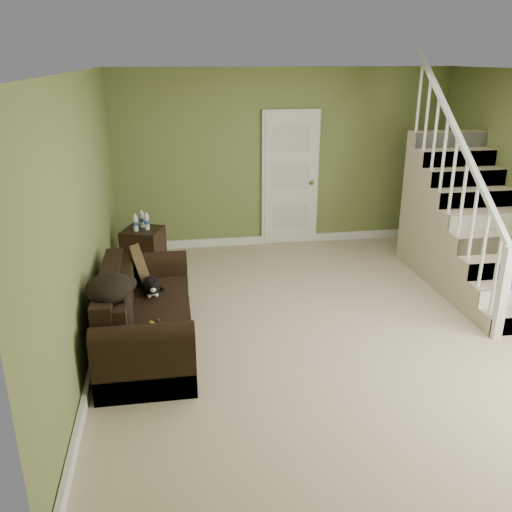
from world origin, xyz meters
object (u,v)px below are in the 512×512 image
object	(u,v)px
sofa	(143,318)
side_table	(144,249)
banana	(153,326)
cat	(151,286)

from	to	relation	value
sofa	side_table	size ratio (longest dim) A/B	2.45
side_table	banana	size ratio (longest dim) A/B	3.79
cat	banana	size ratio (longest dim) A/B	2.26
side_table	banana	xyz separation A→B (m)	(0.18, -2.58, 0.16)
cat	sofa	bearing A→B (deg)	-112.88
sofa	side_table	bearing A→B (deg)	91.83
side_table	banana	world-z (taller)	side_table
sofa	cat	xyz separation A→B (m)	(0.09, 0.29, 0.22)
cat	banana	xyz separation A→B (m)	(0.03, -0.79, -0.06)
sofa	side_table	world-z (taller)	side_table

